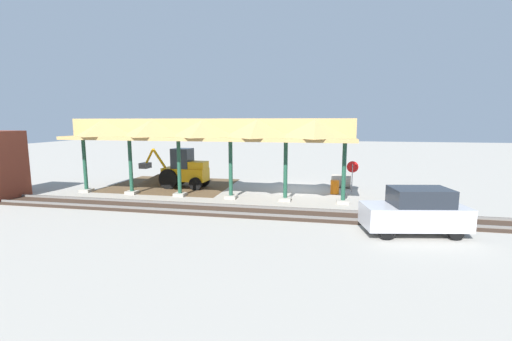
% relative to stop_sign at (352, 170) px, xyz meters
% --- Properties ---
extents(ground_plane, '(120.00, 120.00, 0.00)m').
position_rel_stop_sign_xyz_m(ground_plane, '(3.42, -0.20, -1.51)').
color(ground_plane, '#9E998E').
extents(dirt_work_zone, '(8.78, 7.00, 0.01)m').
position_rel_stop_sign_xyz_m(dirt_work_zone, '(12.98, -0.04, -1.50)').
color(dirt_work_zone, brown).
rests_on(dirt_work_zone, ground).
extents(platform_canopy, '(18.05, 3.20, 4.90)m').
position_rel_stop_sign_xyz_m(platform_canopy, '(9.17, 3.32, 2.66)').
color(platform_canopy, '#9E998E').
rests_on(platform_canopy, ground).
extents(rail_tracks, '(60.00, 2.58, 0.15)m').
position_rel_stop_sign_xyz_m(rail_tracks, '(3.42, 6.22, -1.48)').
color(rail_tracks, slate).
rests_on(rail_tracks, ground).
extents(stop_sign, '(0.76, 0.13, 2.11)m').
position_rel_stop_sign_xyz_m(stop_sign, '(0.00, 0.00, 0.00)').
color(stop_sign, gray).
rests_on(stop_sign, ground).
extents(backhoe, '(5.19, 1.87, 2.82)m').
position_rel_stop_sign_xyz_m(backhoe, '(11.74, 0.62, -0.24)').
color(backhoe, orange).
rests_on(backhoe, ground).
extents(dirt_mound, '(6.18, 6.18, 1.41)m').
position_rel_stop_sign_xyz_m(dirt_mound, '(14.37, -0.71, -1.51)').
color(dirt_mound, brown).
rests_on(dirt_mound, ground).
extents(concrete_pipe, '(1.42, 1.08, 0.94)m').
position_rel_stop_sign_xyz_m(concrete_pipe, '(0.63, -1.57, -1.04)').
color(concrete_pipe, '#9E9384').
rests_on(concrete_pipe, ground).
extents(distant_parked_car, '(4.45, 2.47, 1.98)m').
position_rel_stop_sign_xyz_m(distant_parked_car, '(-1.94, 8.33, -0.52)').
color(distant_parked_car, '#B7B7BC').
rests_on(distant_parked_car, ground).
extents(traffic_barrel, '(0.56, 0.56, 0.90)m').
position_rel_stop_sign_xyz_m(traffic_barrel, '(1.13, 0.73, -1.06)').
color(traffic_barrel, orange).
rests_on(traffic_barrel, ground).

